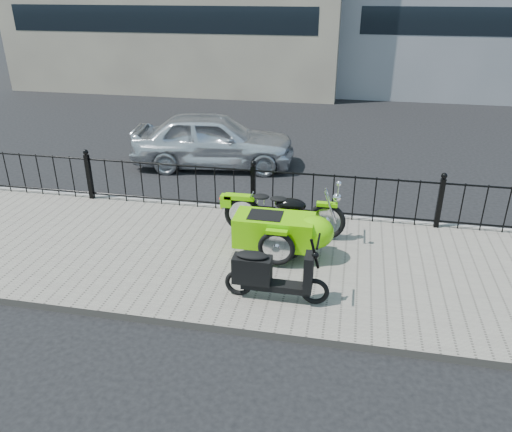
% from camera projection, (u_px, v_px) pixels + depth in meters
% --- Properties ---
extents(ground, '(120.00, 120.00, 0.00)m').
position_uv_depth(ground, '(239.00, 247.00, 8.88)').
color(ground, black).
rests_on(ground, ground).
extents(sidewalk, '(30.00, 3.80, 0.12)m').
position_uv_depth(sidewalk, '(232.00, 258.00, 8.42)').
color(sidewalk, slate).
rests_on(sidewalk, ground).
extents(curb, '(30.00, 0.10, 0.12)m').
position_uv_depth(curb, '(255.00, 211.00, 10.14)').
color(curb, gray).
rests_on(curb, ground).
extents(iron_fence, '(14.11, 0.11, 1.08)m').
position_uv_depth(iron_fence, '(253.00, 190.00, 9.79)').
color(iron_fence, black).
rests_on(iron_fence, sidewalk).
extents(motorcycle_sidecar, '(2.28, 1.48, 0.98)m').
position_uv_depth(motorcycle_sidecar, '(286.00, 227.00, 8.28)').
color(motorcycle_sidecar, black).
rests_on(motorcycle_sidecar, sidewalk).
extents(scooter, '(1.52, 0.44, 1.03)m').
position_uv_depth(scooter, '(269.00, 274.00, 7.08)').
color(scooter, black).
rests_on(scooter, sidewalk).
extents(spare_tire, '(0.70, 0.10, 0.70)m').
position_uv_depth(spare_tire, '(285.00, 240.00, 8.12)').
color(spare_tire, black).
rests_on(spare_tire, sidewalk).
extents(sedan_car, '(4.24, 2.18, 1.38)m').
position_uv_depth(sedan_car, '(214.00, 140.00, 12.55)').
color(sedan_car, silver).
rests_on(sedan_car, ground).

